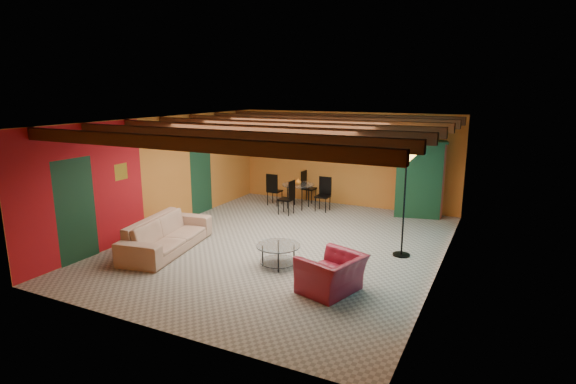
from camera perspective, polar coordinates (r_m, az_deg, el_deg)
The scene contains 11 objects.
room at distance 9.60m, azimuth -0.24°, elevation 6.96°, with size 6.52×8.01×2.71m.
sofa at distance 9.94m, azimuth -14.92°, elevation -5.15°, with size 2.39×0.93×0.70m, color tan.
armchair at distance 7.75m, azimuth 5.47°, elevation -10.17°, with size 1.00×0.87×0.65m, color maroon.
coffee_table at distance 8.81m, azimuth -1.22°, elevation -7.95°, with size 0.85×0.85×0.43m, color white, non-canonical shape.
dining_table at distance 12.96m, azimuth 1.28°, elevation 0.06°, with size 1.83×1.83×0.95m, color silver, non-canonical shape.
armoire at distance 12.54m, azimuth 16.30°, elevation 1.47°, with size 1.12×0.55×1.97m, color maroon.
floor_lamp at distance 9.40m, azimuth 14.34°, elevation -1.60°, with size 0.44×0.44×2.13m, color black, non-canonical shape.
ceiling_fan at distance 9.50m, azimuth -0.54°, elevation 6.89°, with size 1.50×1.50×0.44m, color #472614, non-canonical shape.
painting at distance 13.53m, azimuth 3.62°, elevation 5.62°, with size 1.05×0.03×0.65m, color black.
potted_plant at distance 12.37m, azimuth 16.66°, elevation 7.01°, with size 0.42×0.36×0.46m, color #26661E.
vase at distance 12.85m, azimuth 1.29°, elevation 2.53°, with size 0.18×0.18×0.18m, color orange.
Camera 1 is at (4.25, -8.44, 3.35)m, focal length 28.38 mm.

